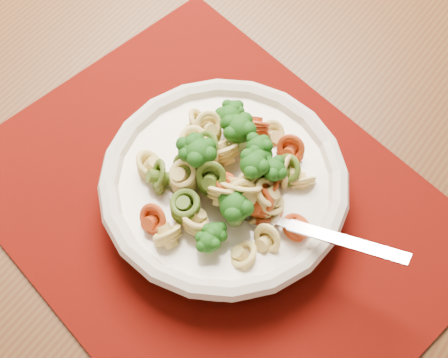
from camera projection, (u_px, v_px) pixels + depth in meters
The scene contains 5 objects.
dining_table at pixel (308, 169), 0.76m from camera, with size 1.50×1.03×0.73m.
placemat at pixel (215, 208), 0.62m from camera, with size 0.46×0.36×0.00m, color #4D0503.
pasta_bowl at pixel (224, 185), 0.60m from camera, with size 0.24×0.24×0.05m.
pasta_broccoli_heap at pixel (224, 176), 0.59m from camera, with size 0.21×0.21×0.06m, color #EEDE75, non-canonical shape.
fork at pixel (265, 218), 0.57m from camera, with size 0.19×0.02×0.01m, color silver, non-canonical shape.
Camera 1 is at (0.77, -1.14, 1.29)m, focal length 50.00 mm.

